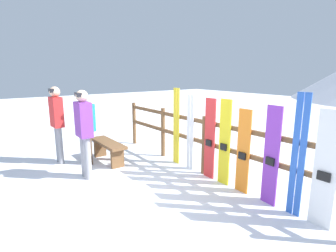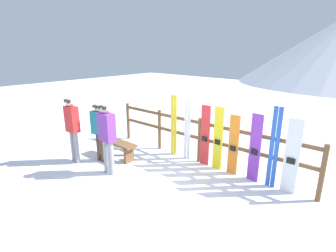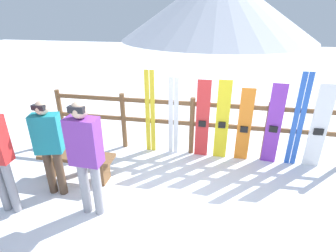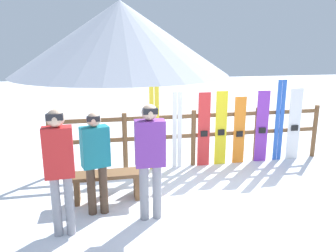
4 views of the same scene
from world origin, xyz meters
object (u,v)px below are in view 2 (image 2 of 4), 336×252
ski_pair_yellow (174,125)px  snowboard_white (292,157)px  ski_pair_white (187,131)px  person_teal (99,128)px  person_purple (107,134)px  snowboard_red (205,136)px  person_red (72,124)px  ski_pair_blue (274,148)px  snowboard_orange (233,145)px  snowboard_purple (255,149)px  snowboard_yellow (218,139)px  bench (117,146)px

ski_pair_yellow → snowboard_white: ski_pair_yellow is taller
ski_pair_white → person_teal: bearing=-134.6°
ski_pair_yellow → person_purple: bearing=-101.1°
person_purple → snowboard_red: bearing=53.7°
person_red → ski_pair_blue: ski_pair_blue is taller
snowboard_orange → ski_pair_blue: 0.94m
person_red → ski_pair_yellow: size_ratio=1.02×
snowboard_purple → snowboard_yellow: bearing=180.0°
person_purple → snowboard_orange: person_purple is taller
ski_pair_blue → person_red: bearing=-153.9°
person_purple → snowboard_red: (1.43, 1.94, -0.23)m
person_purple → snowboard_purple: person_purple is taller
ski_pair_white → snowboard_orange: (1.37, -0.00, -0.07)m
ski_pair_white → snowboard_red: bearing=-0.3°
person_purple → snowboard_purple: 3.37m
person_red → ski_pair_white: 2.98m
bench → ski_pair_blue: 3.99m
person_red → ski_pair_yellow: (1.59, 2.14, -0.19)m
ski_pair_white → snowboard_red: 0.57m
snowboard_yellow → ski_pair_blue: ski_pair_blue is taller
person_teal → snowboard_red: bearing=36.8°
ski_pair_white → snowboard_yellow: ski_pair_white is taller
bench → snowboard_red: 2.41m
snowboard_red → person_purple: bearing=-126.3°
ski_pair_yellow → ski_pair_blue: bearing=0.0°
ski_pair_yellow → snowboard_yellow: size_ratio=1.08×
snowboard_white → snowboard_yellow: bearing=-180.0°
bench → snowboard_yellow: size_ratio=0.81×
snowboard_white → ski_pair_white: bearing=179.9°
bench → snowboard_white: snowboard_white is taller
snowboard_orange → person_red: bearing=-148.1°
ski_pair_white → snowboard_white: snowboard_white is taller
ski_pair_white → bench: bearing=-140.2°
ski_pair_white → snowboard_orange: 1.37m
person_purple → ski_pair_blue: 3.70m
person_red → snowboard_yellow: 3.70m
bench → person_purple: bearing=-49.8°
ski_pair_white → snowboard_red: size_ratio=1.02×
snowboard_red → snowboard_white: 2.09m
person_teal → ski_pair_yellow: bearing=55.1°
snowboard_orange → ski_pair_blue: (0.93, 0.00, 0.17)m
snowboard_yellow → snowboard_orange: (0.42, -0.00, -0.06)m
bench → snowboard_purple: size_ratio=0.82×
ski_pair_yellow → ski_pair_white: bearing=0.0°
ski_pair_white → ski_pair_blue: ski_pair_blue is taller
bench → snowboard_red: size_ratio=0.82×
bench → snowboard_yellow: 2.74m
person_purple → snowboard_white: person_purple is taller
snowboard_yellow → snowboard_purple: (0.94, -0.00, -0.01)m
person_purple → ski_pair_blue: (3.15, 1.95, -0.11)m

